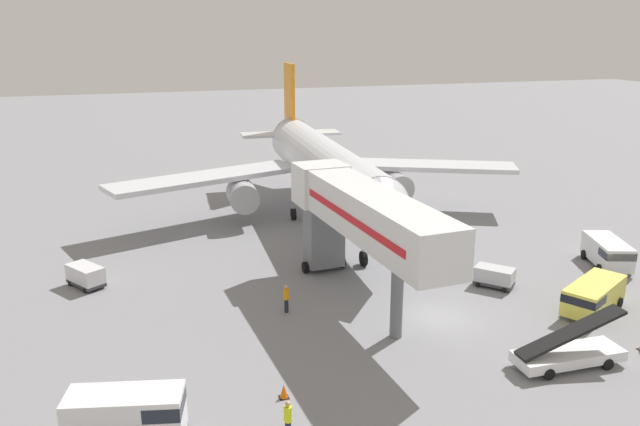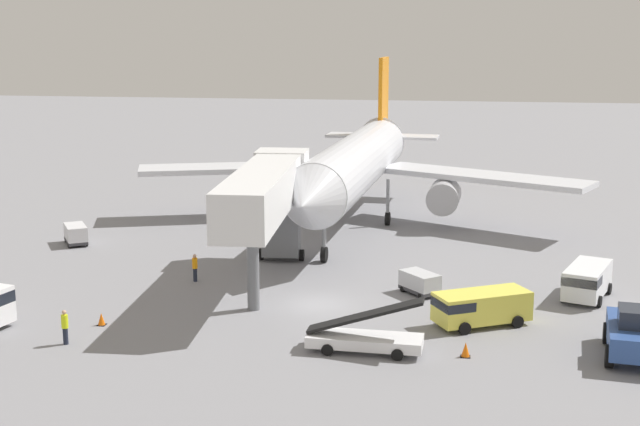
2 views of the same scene
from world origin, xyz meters
name	(u,v)px [view 1 (image 1 of 2)]	position (x,y,z in m)	size (l,w,h in m)	color
ground_plane	(438,317)	(0.00, 0.00, 0.00)	(300.00, 300.00, 0.00)	gray
airplane_at_gate	(322,165)	(-0.16, 21.48, 5.07)	(37.86, 36.45, 13.21)	silver
jet_bridge	(358,214)	(-3.74, 3.88, 5.77)	(4.13, 17.84, 7.66)	silver
belt_loader_truck	(568,353)	(3.57, -7.16, 0.74)	(5.85, 2.13, 2.90)	white
service_van_mid_center	(593,295)	(9.30, -2.28, 1.09)	(5.55, 4.29, 1.88)	#E5DB4C
service_van_mid_left	(129,414)	(-17.99, -6.52, 1.30)	(5.11, 3.00, 2.28)	white
service_van_mid_right	(608,252)	(15.75, 3.62, 1.15)	(3.53, 5.16, 1.99)	white
baggage_cart_near_left	(85,275)	(-20.18, 11.67, 0.82)	(2.64, 3.05, 1.47)	#38383D
baggage_cart_rear_right	(494,276)	(5.86, 3.02, 0.76)	(2.69, 2.80, 1.35)	#38383D
ground_crew_worker_foreground	(286,298)	(-8.46, 3.53, 0.95)	(0.46, 0.46, 1.80)	#1E2333
ground_crew_worker_midground	(288,419)	(-11.69, -8.49, 0.97)	(0.49, 0.49, 1.83)	#1E2333
safety_cone_alpha	(284,391)	(-11.05, -5.41, 0.34)	(0.46, 0.46, 0.70)	black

